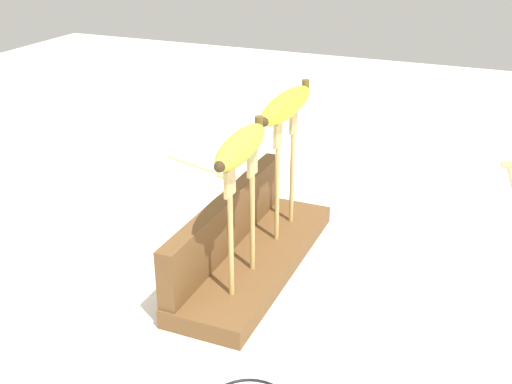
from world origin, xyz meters
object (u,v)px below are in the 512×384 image
object	(u,v)px
fork_stand_right	(285,165)
fork_stand_left	(242,211)
banana_raised_left	(241,146)
banana_raised_right	(286,105)
fork_fallen_far	(208,169)
fork_fallen_near	(510,172)

from	to	relation	value
fork_stand_right	fork_stand_left	bearing A→B (deg)	180.00
banana_raised_left	banana_raised_right	bearing A→B (deg)	0.00
fork_stand_left	banana_raised_left	size ratio (longest dim) A/B	1.15
fork_stand_left	banana_raised_right	xyz separation A→B (m)	(0.17, 0.00, 0.10)
fork_stand_right	fork_fallen_far	xyz separation A→B (m)	(0.24, 0.26, -0.14)
fork_stand_right	banana_raised_right	distance (m)	0.10
banana_raised_right	fork_fallen_near	distance (m)	0.62
banana_raised_left	fork_stand_right	bearing A→B (deg)	0.00
banana_raised_right	fork_fallen_near	size ratio (longest dim) A/B	1.03
fork_stand_right	fork_fallen_near	distance (m)	0.59
fork_stand_left	banana_raised_left	distance (m)	0.09
fork_stand_left	fork_stand_right	distance (m)	0.17
fork_fallen_near	fork_fallen_far	distance (m)	0.63
fork_stand_left	banana_raised_right	world-z (taller)	banana_raised_right
banana_raised_left	fork_fallen_near	world-z (taller)	banana_raised_left
fork_stand_left	fork_fallen_far	distance (m)	0.50
fork_stand_left	banana_raised_left	xyz separation A→B (m)	(-0.00, -0.00, 0.09)
banana_raised_left	fork_fallen_near	xyz separation A→B (m)	(0.63, -0.33, -0.23)
banana_raised_left	fork_fallen_near	size ratio (longest dim) A/B	0.87
fork_fallen_far	fork_fallen_near	bearing A→B (deg)	-68.50
fork_stand_right	banana_raised_left	bearing A→B (deg)	-180.00
fork_stand_left	fork_stand_right	xyz separation A→B (m)	(0.17, 0.00, 0.00)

